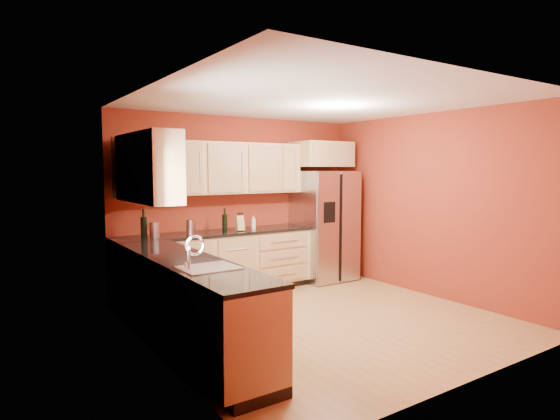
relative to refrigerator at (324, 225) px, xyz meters
name	(u,v)px	position (x,y,z in m)	size (l,w,h in m)	color
floor	(321,320)	(-1.35, -1.62, -0.89)	(4.00, 4.00, 0.00)	#A1773E
ceiling	(322,101)	(-1.35, -1.62, 1.71)	(4.00, 4.00, 0.00)	silver
wall_back	(240,202)	(-1.35, 0.38, 0.41)	(4.00, 0.04, 2.60)	maroon
wall_front	(473,231)	(-1.35, -3.62, 0.41)	(4.00, 0.04, 2.60)	maroon
wall_left	(156,223)	(-3.35, -1.62, 0.41)	(0.04, 4.00, 2.60)	maroon
wall_right	(432,205)	(0.65, -1.62, 0.41)	(0.04, 4.00, 2.60)	maroon
base_cabinets_back	(217,265)	(-1.90, 0.07, -0.45)	(2.90, 0.60, 0.88)	tan
base_cabinets_left	(187,307)	(-3.05, -1.62, -0.45)	(0.60, 2.80, 0.88)	tan
countertop_back	(217,233)	(-1.90, 0.06, 0.01)	(2.90, 0.62, 0.04)	black
countertop_left	(187,261)	(-3.04, -1.62, 0.01)	(0.62, 2.80, 0.04)	black
upper_cabinets_back	(230,168)	(-1.60, 0.21, 0.94)	(2.30, 0.33, 0.75)	tan
upper_cabinets_left	(147,168)	(-3.19, -0.90, 0.94)	(0.33, 1.35, 0.75)	tan
corner_upper_cabinet	(137,168)	(-3.02, 0.04, 0.94)	(0.62, 0.33, 0.75)	tan
over_fridge_cabinet	(321,154)	(0.00, 0.07, 1.16)	(0.92, 0.60, 0.40)	tan
refrigerator	(324,225)	(0.00, 0.00, 0.00)	(0.90, 0.75, 1.78)	#B2B2B7
window	(177,200)	(-3.33, -2.12, 0.66)	(0.03, 0.90, 1.00)	white
sink_faucet	(209,252)	(-3.04, -2.12, 0.18)	(0.50, 0.42, 0.30)	silver
canister_left	(190,227)	(-2.29, 0.09, 0.13)	(0.12, 0.12, 0.19)	#B2B2B7
canister_right	(155,230)	(-2.83, -0.01, 0.13)	(0.12, 0.12, 0.20)	#B2B2B7
wine_bottle_a	(225,220)	(-1.76, 0.09, 0.19)	(0.07, 0.07, 0.33)	black
wine_bottle_b	(144,223)	(-2.93, 0.09, 0.22)	(0.08, 0.08, 0.37)	black
knife_block	(240,223)	(-1.57, -0.01, 0.14)	(0.11, 0.10, 0.22)	tan
soap_dispenser	(253,222)	(-1.30, 0.06, 0.13)	(0.07, 0.07, 0.19)	silver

